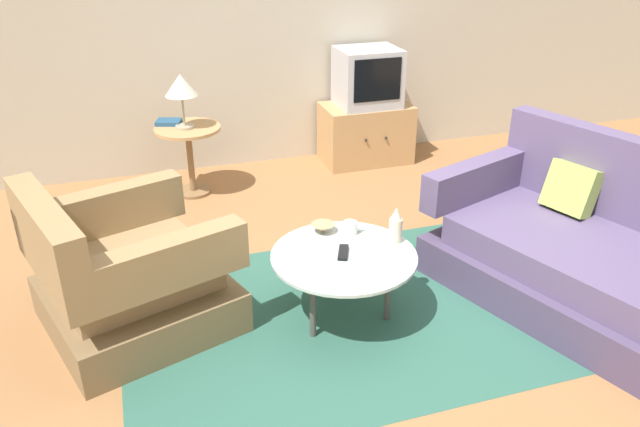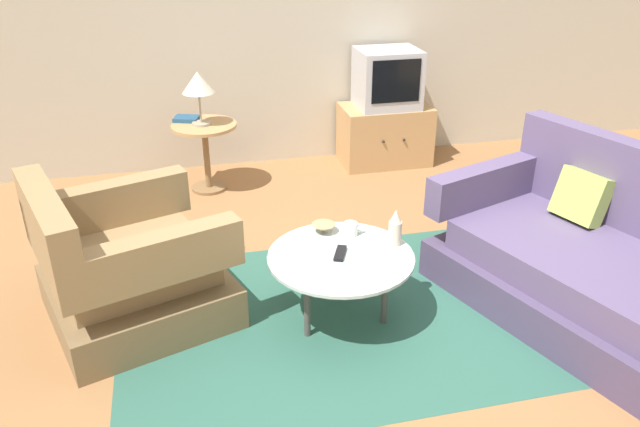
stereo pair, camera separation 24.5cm
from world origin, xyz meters
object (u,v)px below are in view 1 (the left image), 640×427
(bowl, at_px, (323,228))
(side_table, at_px, (189,146))
(table_lamp, at_px, (181,87))
(mug, at_px, (351,228))
(couch, at_px, (592,257))
(vase, at_px, (396,225))
(tv_remote_dark, at_px, (343,252))
(book, at_px, (169,122))
(tv_stand, at_px, (366,133))
(armchair, at_px, (126,279))
(coffee_table, at_px, (344,259))
(television, at_px, (368,77))

(bowl, bearing_deg, side_table, 108.37)
(table_lamp, height_order, mug, table_lamp)
(couch, height_order, vase, couch)
(tv_remote_dark, xyz_separation_m, book, (-0.72, 2.11, 0.16))
(tv_stand, height_order, vase, vase)
(armchair, height_order, bowl, armchair)
(armchair, xyz_separation_m, vase, (1.49, -0.22, 0.21))
(couch, distance_m, mug, 1.41)
(couch, xyz_separation_m, side_table, (-2.02, 2.29, 0.11))
(armchair, height_order, tv_remote_dark, armchair)
(table_lamp, relative_size, book, 1.87)
(side_table, height_order, tv_stand, side_table)
(side_table, relative_size, book, 2.49)
(mug, height_order, tv_remote_dark, mug)
(side_table, relative_size, vase, 2.62)
(coffee_table, height_order, book, book)
(coffee_table, height_order, tv_stand, tv_stand)
(side_table, bearing_deg, book, 136.81)
(couch, relative_size, side_table, 3.51)
(side_table, bearing_deg, television, 8.83)
(couch, height_order, table_lamp, table_lamp)
(coffee_table, distance_m, tv_remote_dark, 0.04)
(television, xyz_separation_m, table_lamp, (-1.63, -0.26, 0.11))
(couch, relative_size, vase, 9.19)
(mug, bearing_deg, side_table, 111.91)
(book, bearing_deg, armchair, -85.09)
(vase, distance_m, mug, 0.27)
(vase, height_order, mug, vase)
(coffee_table, bearing_deg, armchair, 166.52)
(armchair, bearing_deg, bowl, 71.47)
(mug, bearing_deg, vase, -38.26)
(book, bearing_deg, tv_stand, 22.47)
(television, height_order, table_lamp, television)
(armchair, xyz_separation_m, tv_remote_dark, (1.16, -0.27, 0.12))
(vase, xyz_separation_m, tv_remote_dark, (-0.33, -0.05, -0.09))
(coffee_table, relative_size, mug, 6.47)
(couch, relative_size, book, 8.74)
(tv_stand, height_order, book, book)
(vase, relative_size, tv_remote_dark, 1.32)
(side_table, bearing_deg, tv_stand, 8.89)
(armchair, height_order, television, television)
(table_lamp, xyz_separation_m, book, (-0.11, 0.13, -0.31))
(television, bearing_deg, tv_remote_dark, -114.35)
(armchair, distance_m, couch, 2.65)
(side_table, xyz_separation_m, book, (-0.13, 0.12, 0.17))
(vase, relative_size, book, 0.95)
(vase, distance_m, bowl, 0.43)
(couch, xyz_separation_m, vase, (-1.10, 0.34, 0.21))
(book, bearing_deg, bowl, -50.97)
(tv_stand, relative_size, book, 3.47)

